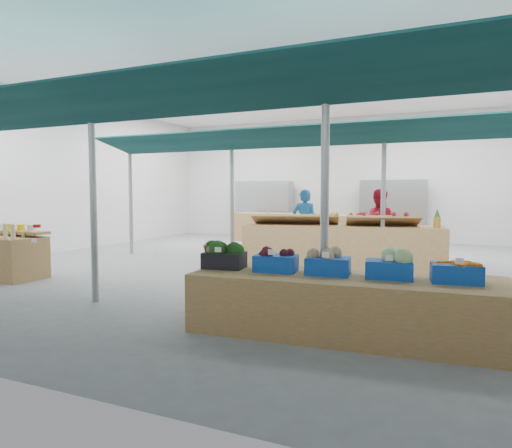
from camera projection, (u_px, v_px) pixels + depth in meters
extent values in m
plane|color=slate|center=(262.00, 266.00, 10.06)|extent=(13.00, 13.00, 0.00)
plane|color=silver|center=(262.00, 72.00, 9.76)|extent=(13.00, 13.00, 0.00)
plane|color=silver|center=(336.00, 179.00, 15.84)|extent=(12.00, 0.00, 12.00)
plane|color=silver|center=(59.00, 175.00, 12.34)|extent=(0.00, 13.00, 13.00)
cylinder|color=gray|center=(131.00, 197.00, 12.03)|extent=(0.10, 0.10, 3.00)
cylinder|color=gray|center=(93.00, 201.00, 6.71)|extent=(0.10, 0.10, 3.00)
cylinder|color=gray|center=(232.00, 198.00, 10.81)|extent=(0.10, 0.10, 3.00)
cylinder|color=gray|center=(325.00, 204.00, 5.29)|extent=(0.10, 0.10, 3.00)
cylinder|color=gray|center=(383.00, 199.00, 9.40)|extent=(0.10, 0.10, 3.00)
cylinder|color=gray|center=(194.00, 98.00, 5.91)|extent=(10.00, 0.06, 0.06)
cylinder|color=gray|center=(303.00, 137.00, 10.01)|extent=(10.00, 0.06, 0.06)
cube|color=#0B292E|center=(165.00, 94.00, 5.32)|extent=(9.50, 1.28, 0.30)
cube|color=#0B292E|center=(218.00, 112.00, 6.51)|extent=(9.50, 1.28, 0.30)
cube|color=#0B292E|center=(293.00, 137.00, 9.42)|extent=(9.50, 1.28, 0.30)
cube|color=#0B292E|center=(311.00, 143.00, 10.61)|extent=(9.50, 1.28, 0.30)
cube|color=#B23F33|center=(264.00, 210.00, 16.47)|extent=(2.00, 0.50, 2.00)
cube|color=#B23F33|center=(393.00, 212.00, 14.65)|extent=(2.00, 0.50, 2.00)
cube|color=brown|center=(2.00, 257.00, 8.74)|extent=(1.83, 0.90, 0.79)
cube|color=#997247|center=(13.00, 232.00, 8.92)|extent=(1.80, 0.46, 0.06)
cube|color=brown|center=(344.00, 305.00, 5.24)|extent=(3.57, 1.40, 0.68)
cube|color=brown|center=(342.00, 246.00, 9.98)|extent=(4.36, 1.54, 0.91)
cube|color=brown|center=(311.00, 229.00, 14.32)|extent=(5.33, 1.83, 0.94)
cube|color=#0F43A9|center=(393.00, 304.00, 5.29)|extent=(0.64, 0.53, 0.67)
imported|color=#165394|center=(305.00, 223.00, 11.44)|extent=(0.67, 0.48, 1.71)
imported|color=#AF1529|center=(378.00, 225.00, 10.71)|extent=(0.90, 0.74, 1.71)
cube|color=black|center=(224.00, 260.00, 5.73)|extent=(0.54, 0.41, 0.20)
cube|color=white|center=(218.00, 250.00, 5.51)|extent=(0.08, 0.02, 0.06)
cube|color=#0F43A9|center=(276.00, 263.00, 5.50)|extent=(0.54, 0.41, 0.20)
cube|color=white|center=(271.00, 252.00, 5.27)|extent=(0.08, 0.02, 0.06)
cube|color=#0F43A9|center=(328.00, 266.00, 5.28)|extent=(0.54, 0.41, 0.20)
cube|color=white|center=(326.00, 255.00, 5.06)|extent=(0.08, 0.02, 0.06)
cube|color=#0F43A9|center=(389.00, 269.00, 5.04)|extent=(0.54, 0.41, 0.20)
cube|color=white|center=(389.00, 258.00, 4.82)|extent=(0.08, 0.02, 0.06)
cube|color=#0F43A9|center=(456.00, 273.00, 4.81)|extent=(0.54, 0.41, 0.20)
cube|color=white|center=(460.00, 261.00, 4.59)|extent=(0.08, 0.02, 0.06)
sphere|color=brown|center=(210.00, 250.00, 5.66)|extent=(0.09, 0.09, 0.09)
sphere|color=brown|center=(205.00, 246.00, 5.66)|extent=(0.06, 0.06, 0.06)
cylinder|color=red|center=(37.00, 226.00, 7.20)|extent=(0.12, 0.12, 0.05)
cube|color=white|center=(34.00, 240.00, 7.16)|extent=(0.10, 0.01, 0.07)
cube|color=#997247|center=(295.00, 219.00, 10.14)|extent=(2.01, 1.13, 0.26)
cube|color=#997247|center=(383.00, 221.00, 9.59)|extent=(1.62, 1.03, 0.26)
cylinder|color=#8C6019|center=(437.00, 222.00, 9.29)|extent=(0.14, 0.14, 0.22)
cone|color=#26661E|center=(437.00, 213.00, 9.27)|extent=(0.12, 0.12, 0.18)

